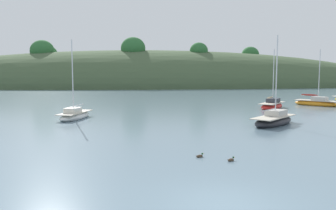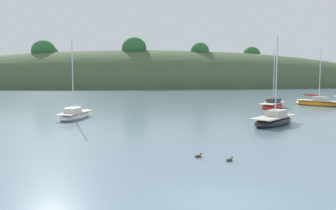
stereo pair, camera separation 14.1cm
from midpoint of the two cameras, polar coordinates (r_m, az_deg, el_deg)
ground_plane at (r=11.20m, az=8.94°, el=-16.22°), size 400.00×400.00×0.00m
far_shoreline_hill at (r=98.01m, az=-3.52°, el=3.17°), size 150.00×36.00×23.96m
sailboat_white_near at (r=28.08m, az=17.27°, el=-2.46°), size 5.18×5.10×7.22m
sailboat_orange_cutter at (r=45.89m, az=23.61°, el=0.35°), size 4.78×5.23×7.12m
sailboat_black_sloop at (r=40.47m, az=17.02°, el=-0.06°), size 4.78×5.42×6.94m
sailboat_red_portside at (r=31.27m, az=-15.57°, el=-1.66°), size 2.85×5.05×7.14m
duck_straggler at (r=16.78m, az=5.12°, el=-8.56°), size 0.42×0.27×0.24m
duck_lone_left at (r=16.28m, az=10.32°, el=-9.07°), size 0.41×0.31×0.24m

